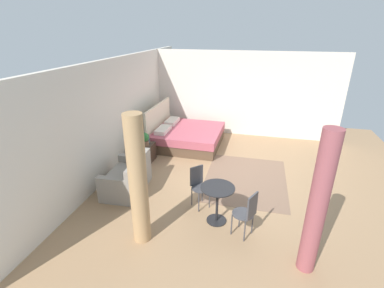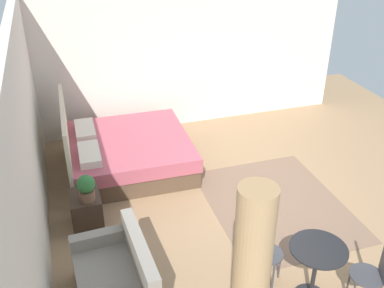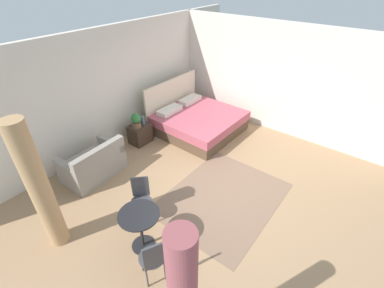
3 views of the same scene
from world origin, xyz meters
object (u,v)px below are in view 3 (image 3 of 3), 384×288
couch (94,164)px  cafe_chair_near_window (153,258)px  bed (197,121)px  nightstand (140,134)px  potted_plant (136,120)px  vase (143,120)px  cafe_chair_near_couch (141,196)px  balcony_table (140,224)px

couch → cafe_chair_near_window: (-0.89, -2.68, 0.24)m
bed → nightstand: size_ratio=4.00×
nightstand → potted_plant: size_ratio=1.36×
vase → cafe_chair_near_couch: 2.55m
bed → vase: (-1.24, 0.75, 0.30)m
balcony_table → potted_plant: bearing=48.5°
bed → couch: (-2.86, 0.59, -0.01)m
nightstand → potted_plant: (-0.10, -0.04, 0.44)m
bed → potted_plant: bearing=152.9°
potted_plant → cafe_chair_near_couch: (-1.57, -1.82, -0.17)m
nightstand → balcony_table: bearing=-132.4°
nightstand → cafe_chair_near_window: (-2.40, -2.87, 0.28)m
balcony_table → cafe_chair_near_couch: size_ratio=0.87×
potted_plant → nightstand: bearing=20.4°
vase → cafe_chair_near_window: (-2.52, -2.84, -0.07)m
balcony_table → cafe_chair_near_window: 0.63m
couch → nightstand: couch is taller
bed → potted_plant: (-1.46, 0.75, 0.39)m
nightstand → vase: size_ratio=2.36×
couch → cafe_chair_near_couch: (-0.16, -1.66, 0.22)m
nightstand → cafe_chair_near_window: bearing=-129.8°
cafe_chair_near_window → cafe_chair_near_couch: size_ratio=1.04×
nightstand → vase: (0.12, -0.04, 0.35)m
cafe_chair_near_couch → bed: bearing=19.5°
vase → balcony_table: (-2.23, -2.27, -0.08)m
couch → cafe_chair_near_couch: size_ratio=1.48×
couch → potted_plant: potted_plant is taller
potted_plant → cafe_chair_near_window: bearing=-129.0°
potted_plant → vase: bearing=0.2°
bed → cafe_chair_near_couch: 3.22m
bed → couch: size_ratio=1.61×
nightstand → balcony_table: size_ratio=0.68×
balcony_table → bed: bearing=23.7°
nightstand → cafe_chair_near_window: cafe_chair_near_window is taller
bed → couch: bed is taller
couch → cafe_chair_near_window: 2.83m
cafe_chair_near_window → potted_plant: bearing=51.0°
cafe_chair_near_window → couch: bearing=71.6°
cafe_chair_near_window → balcony_table: bearing=62.9°
balcony_table → cafe_chair_near_window: size_ratio=0.84×
bed → cafe_chair_near_couch: (-3.03, -1.07, 0.21)m
bed → balcony_table: 3.79m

